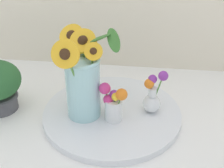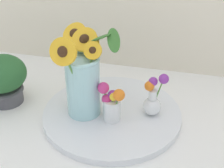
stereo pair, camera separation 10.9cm
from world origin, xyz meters
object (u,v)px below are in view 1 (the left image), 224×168
at_px(mason_jar_sunflowers, 83,80).
at_px(serving_tray, 112,114).
at_px(vase_bulb_right, 153,96).
at_px(vase_small_center, 113,103).

bearing_deg(mason_jar_sunflowers, serving_tray, 12.97).
bearing_deg(vase_bulb_right, serving_tray, -172.33).
height_order(mason_jar_sunflowers, vase_bulb_right, mason_jar_sunflowers).
distance_m(serving_tray, vase_bulb_right, 0.16).
distance_m(serving_tray, mason_jar_sunflowers, 0.18).
xyz_separation_m(serving_tray, vase_bulb_right, (0.14, 0.02, 0.08)).
relative_size(serving_tray, mason_jar_sunflowers, 1.56).
height_order(serving_tray, mason_jar_sunflowers, mason_jar_sunflowers).
bearing_deg(serving_tray, vase_small_center, -78.53).
distance_m(mason_jar_sunflowers, vase_bulb_right, 0.26).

